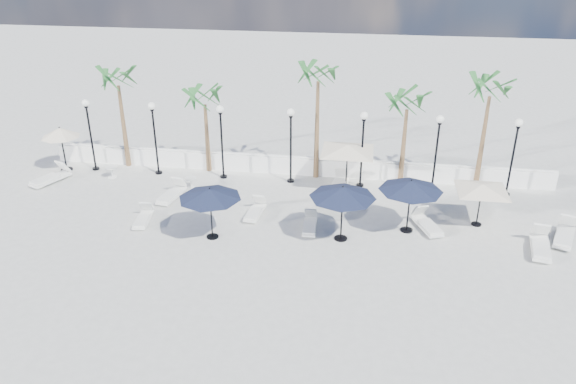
# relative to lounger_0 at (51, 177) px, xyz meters

# --- Properties ---
(ground) EXTENTS (100.00, 100.00, 0.00)m
(ground) POSITION_rel_lounger_0_xyz_m (11.99, -4.61, -0.27)
(ground) COLOR #A6A6A1
(ground) RESTS_ON ground
(balustrade) EXTENTS (26.00, 0.30, 1.01)m
(balustrade) POSITION_rel_lounger_0_xyz_m (11.99, 2.89, 0.20)
(balustrade) COLOR white
(balustrade) RESTS_ON ground
(lamppost_0) EXTENTS (0.36, 0.36, 3.84)m
(lamppost_0) POSITION_rel_lounger_0_xyz_m (1.49, 1.89, 2.22)
(lamppost_0) COLOR black
(lamppost_0) RESTS_ON ground
(lamppost_1) EXTENTS (0.36, 0.36, 3.84)m
(lamppost_1) POSITION_rel_lounger_0_xyz_m (4.99, 1.89, 2.22)
(lamppost_1) COLOR black
(lamppost_1) RESTS_ON ground
(lamppost_2) EXTENTS (0.36, 0.36, 3.84)m
(lamppost_2) POSITION_rel_lounger_0_xyz_m (8.49, 1.89, 2.22)
(lamppost_2) COLOR black
(lamppost_2) RESTS_ON ground
(lamppost_3) EXTENTS (0.36, 0.36, 3.84)m
(lamppost_3) POSITION_rel_lounger_0_xyz_m (11.99, 1.89, 2.22)
(lamppost_3) COLOR black
(lamppost_3) RESTS_ON ground
(lamppost_4) EXTENTS (0.36, 0.36, 3.84)m
(lamppost_4) POSITION_rel_lounger_0_xyz_m (15.49, 1.89, 2.22)
(lamppost_4) COLOR black
(lamppost_4) RESTS_ON ground
(lamppost_5) EXTENTS (0.36, 0.36, 3.84)m
(lamppost_5) POSITION_rel_lounger_0_xyz_m (18.99, 1.89, 2.22)
(lamppost_5) COLOR black
(lamppost_5) RESTS_ON ground
(lamppost_6) EXTENTS (0.36, 0.36, 3.84)m
(lamppost_6) POSITION_rel_lounger_0_xyz_m (22.49, 1.89, 2.22)
(lamppost_6) COLOR black
(lamppost_6) RESTS_ON ground
(palm_0) EXTENTS (2.60, 2.60, 5.50)m
(palm_0) POSITION_rel_lounger_0_xyz_m (2.99, 2.69, 4.27)
(palm_0) COLOR brown
(palm_0) RESTS_ON ground
(palm_1) EXTENTS (2.60, 2.60, 4.70)m
(palm_1) POSITION_rel_lounger_0_xyz_m (7.49, 2.69, 3.49)
(palm_1) COLOR brown
(palm_1) RESTS_ON ground
(palm_2) EXTENTS (2.60, 2.60, 6.10)m
(palm_2) POSITION_rel_lounger_0_xyz_m (13.19, 2.69, 4.85)
(palm_2) COLOR brown
(palm_2) RESTS_ON ground
(palm_3) EXTENTS (2.60, 2.60, 4.90)m
(palm_3) POSITION_rel_lounger_0_xyz_m (17.49, 2.69, 3.68)
(palm_3) COLOR brown
(palm_3) RESTS_ON ground
(palm_4) EXTENTS (2.60, 2.60, 5.70)m
(palm_4) POSITION_rel_lounger_0_xyz_m (21.19, 2.69, 4.46)
(palm_4) COLOR brown
(palm_4) RESTS_ON ground
(lounger_0) EXTENTS (1.45, 2.22, 0.80)m
(lounger_0) POSITION_rel_lounger_0_xyz_m (0.00, 0.00, 0.00)
(lounger_0) COLOR silver
(lounger_0) RESTS_ON ground
(lounger_1) EXTENTS (0.96, 2.09, 0.75)m
(lounger_1) POSITION_rel_lounger_0_xyz_m (6.68, -0.89, -0.01)
(lounger_1) COLOR silver
(lounger_1) RESTS_ON ground
(lounger_2) EXTENTS (0.77, 1.77, 0.64)m
(lounger_2) POSITION_rel_lounger_0_xyz_m (6.24, -3.36, -0.05)
(lounger_2) COLOR silver
(lounger_2) RESTS_ON ground
(lounger_3) EXTENTS (0.95, 2.21, 0.80)m
(lounger_3) POSITION_rel_lounger_0_xyz_m (14.44, 1.24, 0.00)
(lounger_3) COLOR silver
(lounger_3) RESTS_ON ground
(lounger_4) EXTENTS (0.75, 1.83, 0.67)m
(lounger_4) POSITION_rel_lounger_0_xyz_m (10.95, -1.98, -0.04)
(lounger_4) COLOR silver
(lounger_4) RESTS_ON ground
(lounger_5) EXTENTS (1.31, 2.04, 0.73)m
(lounger_5) POSITION_rel_lounger_0_xyz_m (18.46, -2.09, -0.02)
(lounger_5) COLOR silver
(lounger_5) RESTS_ON ground
(lounger_6) EXTENTS (0.64, 1.73, 0.64)m
(lounger_6) POSITION_rel_lounger_0_xyz_m (13.51, -2.88, -0.05)
(lounger_6) COLOR silver
(lounger_6) RESTS_ON ground
(lounger_7) EXTENTS (1.05, 2.23, 0.80)m
(lounger_7) POSITION_rel_lounger_0_xyz_m (22.81, -3.29, 0.00)
(lounger_7) COLOR silver
(lounger_7) RESTS_ON ground
(lounger_8) EXTENTS (1.39, 2.21, 0.79)m
(lounger_8) POSITION_rel_lounger_0_xyz_m (24.00, -2.25, -0.00)
(lounger_8) COLOR silver
(lounger_8) RESTS_ON ground
(side_table_0) EXTENTS (0.60, 0.60, 0.58)m
(side_table_0) POSITION_rel_lounger_0_xyz_m (2.80, 1.05, 0.08)
(side_table_0) COLOR silver
(side_table_0) RESTS_ON ground
(side_table_1) EXTENTS (0.57, 0.57, 0.55)m
(side_table_1) POSITION_rel_lounger_0_xyz_m (7.23, 0.39, 0.07)
(side_table_1) COLOR silver
(side_table_1) RESTS_ON ground
(side_table_2) EXTENTS (0.54, 0.54, 0.53)m
(side_table_2) POSITION_rel_lounger_0_xyz_m (14.54, -0.82, 0.05)
(side_table_2) COLOR silver
(side_table_2) RESTS_ON ground
(parasol_navy_left) EXTENTS (2.59, 2.59, 2.29)m
(parasol_navy_left) POSITION_rel_lounger_0_xyz_m (9.58, -4.15, 1.75)
(parasol_navy_left) COLOR black
(parasol_navy_left) RESTS_ON ground
(parasol_navy_mid) EXTENTS (2.72, 2.72, 2.44)m
(parasol_navy_mid) POSITION_rel_lounger_0_xyz_m (14.88, -3.50, 1.87)
(parasol_navy_mid) COLOR black
(parasol_navy_mid) RESTS_ON ground
(parasol_navy_right) EXTENTS (2.67, 2.67, 2.39)m
(parasol_navy_right) POSITION_rel_lounger_0_xyz_m (17.61, -2.37, 1.84)
(parasol_navy_right) COLOR black
(parasol_navy_right) RESTS_ON ground
(parasol_cream_sq_a) EXTENTS (4.95, 4.95, 2.43)m
(parasol_cream_sq_a) POSITION_rel_lounger_0_xyz_m (14.80, 1.59, 1.98)
(parasol_cream_sq_a) COLOR black
(parasol_cream_sq_a) RESTS_ON ground
(parasol_cream_sq_b) EXTENTS (4.16, 4.16, 2.09)m
(parasol_cream_sq_b) POSITION_rel_lounger_0_xyz_m (20.64, -1.39, 1.66)
(parasol_cream_sq_b) COLOR black
(parasol_cream_sq_b) RESTS_ON ground
(parasol_cream_small) EXTENTS (1.97, 1.97, 2.42)m
(parasol_cream_small) POSITION_rel_lounger_0_xyz_m (-0.01, 1.59, 1.80)
(parasol_cream_small) COLOR black
(parasol_cream_small) RESTS_ON ground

